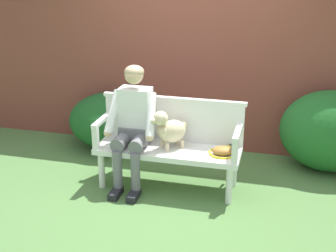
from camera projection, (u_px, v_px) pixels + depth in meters
name	position (u px, v px, depth m)	size (l,w,h in m)	color
ground_plane	(168.00, 186.00, 5.06)	(40.00, 40.00, 0.00)	#4C753D
brick_garden_fence	(194.00, 62.00, 5.87)	(8.00, 0.30, 2.24)	brown
hedge_bush_far_right	(112.00, 121.00, 6.00)	(1.15, 0.96, 0.73)	#194C1E
hedge_bush_mid_right	(331.00, 131.00, 5.32)	(1.17, 0.90, 0.96)	#1E5B23
garden_bench	(168.00, 153.00, 4.92)	(1.56, 0.52, 0.46)	white
bench_backrest	(173.00, 119.00, 5.02)	(1.60, 0.06, 0.50)	white
bench_armrest_left_end	(100.00, 127.00, 4.92)	(0.06, 0.52, 0.28)	white
bench_armrest_right_end	(237.00, 140.00, 4.58)	(0.06, 0.52, 0.28)	white
person_seated	(133.00, 122.00, 4.88)	(0.56, 0.66, 1.33)	black
dog_on_bench	(169.00, 129.00, 4.82)	(0.39, 0.37, 0.43)	beige
tennis_racket	(223.00, 152.00, 4.77)	(0.36, 0.58, 0.03)	yellow
baseball_glove	(223.00, 151.00, 4.72)	(0.22, 0.17, 0.09)	#9E6B2D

